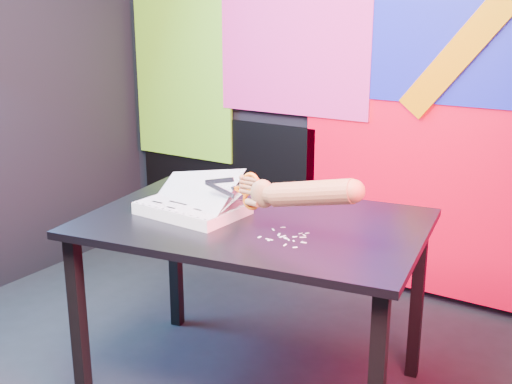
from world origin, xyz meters
The scene contains 7 objects.
room centered at (0.00, 0.00, 1.35)m, with size 3.01×3.01×2.71m.
backdrop centered at (0.06, 1.46, 0.96)m, with size 2.88×0.05×2.08m.
work_table centered at (0.27, 0.25, 0.67)m, with size 1.42×1.06×0.75m.
printout_stack centered at (0.03, 0.18, 0.78)m, with size 0.41×0.31×0.21m.
scissors centered at (0.31, 0.16, 0.90)m, with size 0.26×0.02×0.14m.
hand_forearm centered at (0.55, 0.14, 0.93)m, with size 0.49×0.10×0.17m.
paper_clippings centered at (0.48, 0.14, 0.75)m, with size 0.18×0.17×0.00m.
Camera 1 is at (1.56, -1.73, 1.55)m, focal length 45.00 mm.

